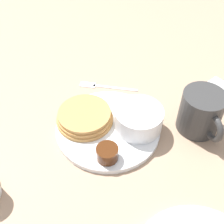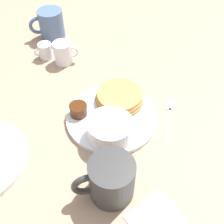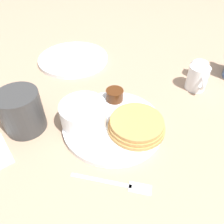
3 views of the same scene
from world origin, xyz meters
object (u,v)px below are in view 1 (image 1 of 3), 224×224
(fork, at_px, (101,86))
(coffee_mug, at_px, (201,113))
(bowl, at_px, (139,118))
(plate, at_px, (108,128))

(fork, bearing_deg, coffee_mug, -62.45)
(bowl, relative_size, coffee_mug, 0.83)
(plate, xyz_separation_m, bowl, (0.06, -0.03, 0.03))
(plate, relative_size, coffee_mug, 1.85)
(coffee_mug, bearing_deg, bowl, 153.60)
(bowl, distance_m, coffee_mug, 0.13)
(bowl, bearing_deg, fork, 90.09)
(plate, bearing_deg, bowl, -30.32)
(fork, bearing_deg, bowl, -89.91)
(coffee_mug, distance_m, fork, 0.26)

